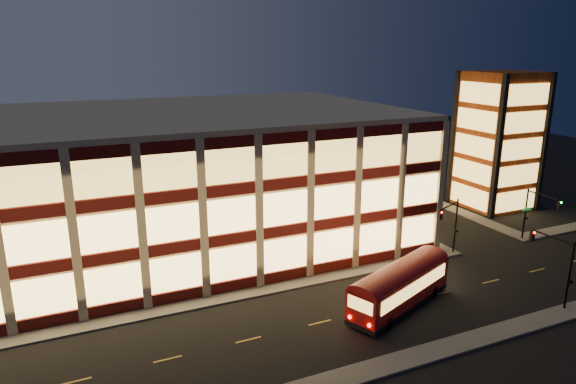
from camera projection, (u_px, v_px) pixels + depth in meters
name	position (u px, v px, depth m)	size (l,w,h in m)	color
ground	(246.00, 300.00, 44.26)	(200.00, 200.00, 0.00)	black
sidewalk_office_south	(209.00, 301.00, 43.93)	(54.00, 2.00, 0.15)	#514F4C
sidewalk_office_east	(366.00, 210.00, 68.25)	(2.00, 30.00, 0.15)	#514F4C
sidewalk_tower_south	(560.00, 230.00, 60.96)	(14.00, 2.00, 0.15)	#514F4C
sidewalk_tower_west	(432.00, 200.00, 72.61)	(2.00, 30.00, 0.15)	#514F4C
office_building	(167.00, 178.00, 55.96)	(50.45, 30.45, 14.50)	tan
stair_tower	(498.00, 141.00, 68.11)	(8.60, 8.60, 18.00)	#8C3814
traffic_signal_far	(450.00, 219.00, 52.14)	(3.79, 1.87, 6.00)	black
traffic_signal_right	(537.00, 208.00, 55.86)	(1.20, 4.37, 6.00)	black
traffic_signal_near	(556.00, 257.00, 42.77)	(0.32, 4.45, 6.00)	black
trolley_bus	(400.00, 284.00, 42.49)	(11.50, 6.88, 3.82)	#940808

